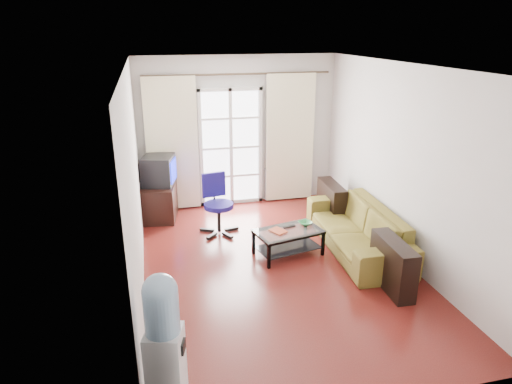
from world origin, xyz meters
TOP-DOWN VIEW (x-y plane):
  - floor at (0.00, 0.00)m, footprint 5.20×5.20m
  - ceiling at (0.00, 0.00)m, footprint 5.20×5.20m
  - wall_back at (0.00, 2.60)m, footprint 3.60×0.02m
  - wall_front at (0.00, -2.60)m, footprint 3.60×0.02m
  - wall_left at (-1.80, 0.00)m, footprint 0.02×5.20m
  - wall_right at (1.80, 0.00)m, footprint 0.02×5.20m
  - french_door at (-0.15, 2.54)m, footprint 1.16×0.06m
  - curtain_rod at (0.00, 2.50)m, footprint 3.30×0.04m
  - curtain_left at (-1.20, 2.48)m, footprint 0.90×0.07m
  - curtain_right at (0.95, 2.48)m, footprint 0.90×0.07m
  - radiator at (0.80, 2.50)m, footprint 0.64×0.12m
  - sofa at (1.32, 0.25)m, footprint 2.32×1.07m
  - coffee_table at (0.26, 0.29)m, footprint 1.04×0.74m
  - bowl at (0.56, 0.43)m, footprint 0.29×0.29m
  - book at (0.02, 0.24)m, footprint 0.37×0.38m
  - remote at (0.31, 0.39)m, footprint 0.19×0.09m
  - tv_stand at (-1.49, 2.15)m, footprint 0.68×0.90m
  - crt_tv at (-1.49, 2.18)m, footprint 0.64×0.65m
  - task_chair at (-0.60, 1.29)m, footprint 0.76×0.76m
  - water_cooler at (-1.60, -2.35)m, footprint 0.35×0.35m

SIDE VIEW (x-z plane):
  - floor at x=0.00m, z-range 0.00..0.00m
  - coffee_table at x=0.26m, z-range 0.06..0.44m
  - task_chair at x=-0.60m, z-range -0.20..0.77m
  - tv_stand at x=-1.49m, z-range 0.00..0.60m
  - sofa at x=1.32m, z-range 0.00..0.65m
  - radiator at x=0.80m, z-range 0.01..0.65m
  - remote at x=0.31m, z-range 0.38..0.40m
  - book at x=0.02m, z-range 0.38..0.41m
  - bowl at x=0.56m, z-range 0.38..0.43m
  - water_cooler at x=-1.60m, z-range 0.03..1.43m
  - crt_tv at x=-1.49m, z-range 0.60..1.10m
  - french_door at x=-0.15m, z-range 0.00..2.15m
  - curtain_left at x=-1.20m, z-range 0.02..2.38m
  - curtain_right at x=0.95m, z-range 0.02..2.38m
  - wall_back at x=0.00m, z-range 0.00..2.70m
  - wall_front at x=0.00m, z-range 0.00..2.70m
  - wall_left at x=-1.80m, z-range 0.00..2.70m
  - wall_right at x=1.80m, z-range 0.00..2.70m
  - curtain_rod at x=0.00m, z-range 2.36..2.40m
  - ceiling at x=0.00m, z-range 2.70..2.70m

